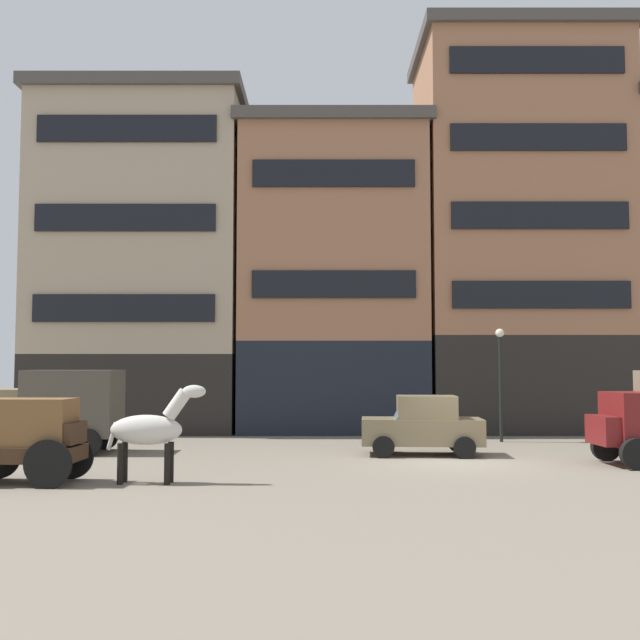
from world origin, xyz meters
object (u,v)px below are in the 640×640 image
cargo_wagon (29,434)px  pedestrian_officer (608,417)px  draft_horse (154,429)px  delivery_truck_near (59,408)px  sedan_dark (426,425)px  streetlamp_curbside (504,368)px

cargo_wagon → pedestrian_officer: bearing=26.7°
draft_horse → delivery_truck_near: (-4.44, 6.06, 0.15)m
draft_horse → sedan_dark: bearing=37.5°
pedestrian_officer → delivery_truck_near: bearing=-172.5°
draft_horse → streetlamp_curbside: bearing=41.9°
pedestrian_officer → cargo_wagon: bearing=-153.3°
sedan_dark → streetlamp_curbside: 5.54m
pedestrian_officer → streetlamp_curbside: (-3.36, 1.02, 1.69)m
cargo_wagon → draft_horse: 2.95m
draft_horse → pedestrian_officer: bearing=31.3°
cargo_wagon → pedestrian_officer: (16.89, 8.47, -0.17)m
streetlamp_curbside → cargo_wagon: bearing=-144.9°
draft_horse → pedestrian_officer: 16.31m
delivery_truck_near → sedan_dark: size_ratio=1.15×
sedan_dark → pedestrian_officer: size_ratio=2.12×
pedestrian_officer → streetlamp_curbside: streetlamp_curbside is taller
sedan_dark → streetlamp_curbside: size_ratio=0.92×
cargo_wagon → sedan_dark: bearing=28.6°
sedan_dark → delivery_truck_near: bearing=177.3°
pedestrian_officer → streetlamp_curbside: 3.90m
sedan_dark → pedestrian_officer: sedan_dark is taller
delivery_truck_near → cargo_wagon: bearing=-76.2°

